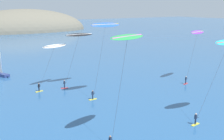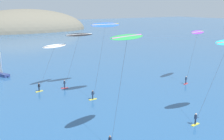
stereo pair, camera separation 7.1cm
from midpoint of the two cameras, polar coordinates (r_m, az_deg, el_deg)
name	(u,v)px [view 2 (the right image)]	position (r m, az deg, el deg)	size (l,w,h in m)	color
sailboat_near	(2,74)	(71.06, -21.39, -0.68)	(2.97, 5.88, 5.70)	navy
kitesurfer_white	(53,50)	(57.08, -11.80, 4.07)	(7.90, 3.14, 8.75)	yellow
kitesurfer_black	(78,39)	(56.99, -6.86, 6.34)	(7.45, 1.28, 10.94)	red
kitesurfer_blue	(105,30)	(48.95, -1.49, 8.13)	(6.37, 1.45, 13.46)	yellow
kitesurfer_purple	(197,36)	(63.62, 16.88, 6.62)	(8.00, 2.95, 11.09)	red
kitesurfer_green	(126,44)	(32.29, 2.97, 5.33)	(6.89, 3.31, 13.07)	silver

